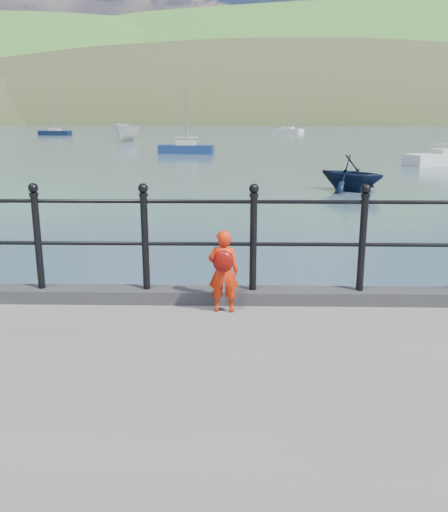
{
  "coord_description": "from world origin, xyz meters",
  "views": [
    {
      "loc": [
        0.41,
        -5.98,
        3.06
      ],
      "look_at": [
        0.28,
        -0.2,
        1.55
      ],
      "focal_mm": 38.0,
      "sensor_mm": 36.0,
      "label": 1
    }
  ],
  "objects_px": {
    "launch_white": "(127,132)",
    "sailboat_port": "(186,150)",
    "sailboat_left": "(55,133)",
    "child": "(223,271)",
    "launch_navy": "(351,173)",
    "sailboat_deep": "(288,131)",
    "railing": "(199,231)"
  },
  "relations": [
    {
      "from": "sailboat_port",
      "to": "sailboat_deep",
      "type": "relative_size",
      "value": 0.8
    },
    {
      "from": "launch_navy",
      "to": "sailboat_deep",
      "type": "distance_m",
      "value": 73.93
    },
    {
      "from": "launch_navy",
      "to": "sailboat_deep",
      "type": "height_order",
      "value": "sailboat_deep"
    },
    {
      "from": "sailboat_port",
      "to": "child",
      "type": "bearing_deg",
      "value": -77.31
    },
    {
      "from": "child",
      "to": "sailboat_port",
      "type": "distance_m",
      "value": 38.95
    },
    {
      "from": "sailboat_left",
      "to": "launch_navy",
      "type": "bearing_deg",
      "value": -49.91
    },
    {
      "from": "railing",
      "to": "launch_navy",
      "type": "distance_m",
      "value": 17.42
    },
    {
      "from": "child",
      "to": "sailboat_left",
      "type": "relative_size",
      "value": 0.12
    },
    {
      "from": "launch_navy",
      "to": "child",
      "type": "bearing_deg",
      "value": -153.39
    },
    {
      "from": "child",
      "to": "sailboat_left",
      "type": "bearing_deg",
      "value": -68.67
    },
    {
      "from": "railing",
      "to": "child",
      "type": "height_order",
      "value": "railing"
    },
    {
      "from": "child",
      "to": "launch_navy",
      "type": "xyz_separation_m",
      "value": [
        4.86,
        16.93,
        -0.71
      ]
    },
    {
      "from": "child",
      "to": "launch_navy",
      "type": "relative_size",
      "value": 0.32
    },
    {
      "from": "launch_white",
      "to": "sailboat_port",
      "type": "height_order",
      "value": "sailboat_port"
    },
    {
      "from": "railing",
      "to": "launch_white",
      "type": "height_order",
      "value": "railing"
    },
    {
      "from": "launch_white",
      "to": "sailboat_port",
      "type": "relative_size",
      "value": 0.84
    },
    {
      "from": "child",
      "to": "railing",
      "type": "bearing_deg",
      "value": -47.02
    },
    {
      "from": "launch_white",
      "to": "launch_navy",
      "type": "xyz_separation_m",
      "value": [
        17.4,
        -41.36,
        -0.32
      ]
    },
    {
      "from": "sailboat_deep",
      "to": "launch_white",
      "type": "bearing_deg",
      "value": -83.46
    },
    {
      "from": "launch_white",
      "to": "child",
      "type": "bearing_deg",
      "value": -66.33
    },
    {
      "from": "launch_navy",
      "to": "sailboat_left",
      "type": "height_order",
      "value": "sailboat_left"
    },
    {
      "from": "sailboat_deep",
      "to": "launch_navy",
      "type": "bearing_deg",
      "value": -53.06
    },
    {
      "from": "sailboat_deep",
      "to": "child",
      "type": "bearing_deg",
      "value": -55.5
    },
    {
      "from": "sailboat_port",
      "to": "sailboat_left",
      "type": "relative_size",
      "value": 0.91
    },
    {
      "from": "launch_navy",
      "to": "sailboat_port",
      "type": "xyz_separation_m",
      "value": [
        -8.76,
        21.81,
        -0.41
      ]
    },
    {
      "from": "child",
      "to": "launch_white",
      "type": "xyz_separation_m",
      "value": [
        -12.54,
        58.28,
        -0.39
      ]
    },
    {
      "from": "launch_navy",
      "to": "railing",
      "type": "bearing_deg",
      "value": -154.56
    },
    {
      "from": "child",
      "to": "sailboat_deep",
      "type": "height_order",
      "value": "sailboat_deep"
    },
    {
      "from": "sailboat_deep",
      "to": "sailboat_left",
      "type": "bearing_deg",
      "value": -121.05
    },
    {
      "from": "railing",
      "to": "launch_navy",
      "type": "xyz_separation_m",
      "value": [
        5.14,
        16.61,
        -1.08
      ]
    },
    {
      "from": "railing",
      "to": "child",
      "type": "bearing_deg",
      "value": -49.0
    },
    {
      "from": "launch_navy",
      "to": "sailboat_left",
      "type": "xyz_separation_m",
      "value": [
        -32.37,
        61.4,
        -0.41
      ]
    }
  ]
}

